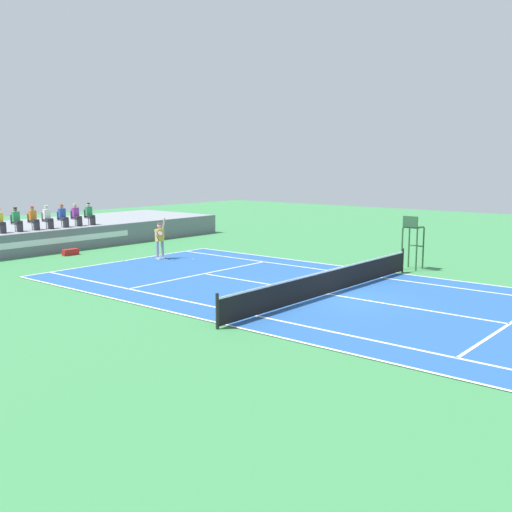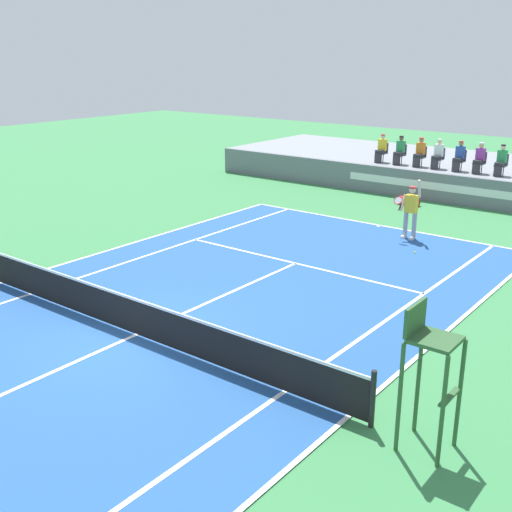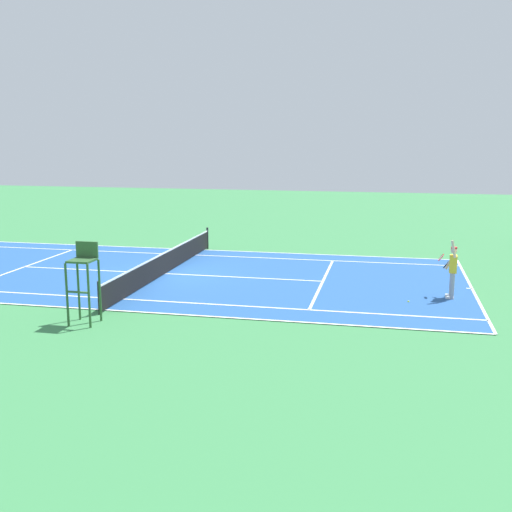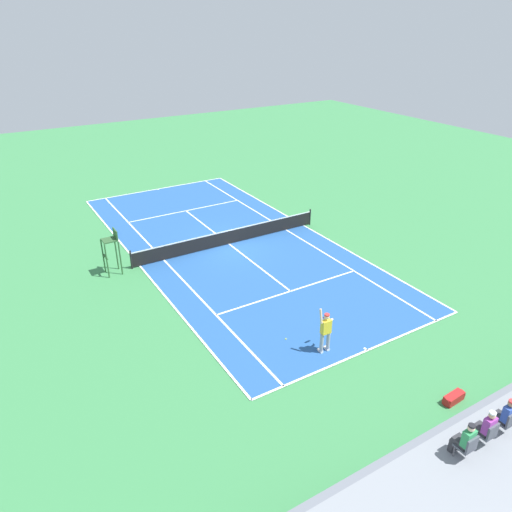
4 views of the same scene
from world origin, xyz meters
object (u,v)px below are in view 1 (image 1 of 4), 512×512
at_px(spectator_seated_3, 48,217).
at_px(tennis_ball, 193,259).
at_px(spectator_seated_2, 33,219).
at_px(spectator_seated_4, 63,216).
at_px(tennis_player, 160,239).
at_px(equipment_bag, 70,252).
at_px(spectator_seated_6, 90,214).
at_px(umpire_chair, 413,235).
at_px(spectator_seated_1, 17,220).
at_px(spectator_seated_0, 0,221).
at_px(spectator_seated_5, 76,215).

xyz_separation_m(spectator_seated_3, tennis_ball, (2.87, -8.35, -1.80)).
relative_size(spectator_seated_2, spectator_seated_4, 1.00).
bearing_deg(tennis_player, tennis_ball, -58.20).
xyz_separation_m(spectator_seated_4, equipment_bag, (-1.11, -2.30, -1.67)).
xyz_separation_m(spectator_seated_6, equipment_bag, (-2.86, -2.30, -1.67)).
relative_size(tennis_player, umpire_chair, 0.85).
distance_m(spectator_seated_1, spectator_seated_6, 4.49).
relative_size(spectator_seated_4, equipment_bag, 1.38).
height_order(tennis_player, equipment_bag, tennis_player).
distance_m(tennis_ball, umpire_chair, 10.64).
height_order(spectator_seated_0, umpire_chair, spectator_seated_0).
bearing_deg(spectator_seated_3, spectator_seated_0, 180.00).
bearing_deg(spectator_seated_3, spectator_seated_2, 180.00).
relative_size(spectator_seated_1, spectator_seated_3, 1.00).
bearing_deg(spectator_seated_5, equipment_bag, -130.67).
bearing_deg(spectator_seated_6, spectator_seated_5, 180.00).
height_order(spectator_seated_2, umpire_chair, spectator_seated_2).
xyz_separation_m(spectator_seated_2, spectator_seated_5, (2.64, 0.00, 0.00)).
relative_size(spectator_seated_3, spectator_seated_5, 1.00).
relative_size(spectator_seated_0, tennis_ball, 18.60).
distance_m(spectator_seated_2, spectator_seated_5, 2.64).
bearing_deg(spectator_seated_0, tennis_player, -55.90).
distance_m(spectator_seated_4, umpire_chair, 19.01).
relative_size(spectator_seated_6, equipment_bag, 1.38).
bearing_deg(tennis_player, spectator_seated_2, 112.13).
bearing_deg(spectator_seated_3, spectator_seated_1, 180.00).
xyz_separation_m(spectator_seated_0, tennis_player, (4.68, -6.91, -0.84)).
relative_size(spectator_seated_1, umpire_chair, 0.52).
xyz_separation_m(spectator_seated_6, tennis_ball, (0.17, -8.35, -1.80)).
bearing_deg(spectator_seated_4, spectator_seated_6, 0.00).
height_order(umpire_chair, equipment_bag, umpire_chair).
xyz_separation_m(spectator_seated_0, spectator_seated_3, (2.70, 0.00, 0.00)).
xyz_separation_m(spectator_seated_1, spectator_seated_6, (4.49, 0.00, 0.00)).
height_order(spectator_seated_0, equipment_bag, spectator_seated_0).
bearing_deg(equipment_bag, spectator_seated_1, 125.27).
bearing_deg(tennis_ball, tennis_player, 121.80).
distance_m(tennis_player, umpire_chair, 12.24).
bearing_deg(spectator_seated_5, tennis_player, -88.64).
bearing_deg(spectator_seated_1, spectator_seated_4, 0.00).
height_order(tennis_ball, equipment_bag, equipment_bag).
distance_m(spectator_seated_5, equipment_bag, 3.46).
bearing_deg(spectator_seated_6, spectator_seated_4, 180.00).
distance_m(spectator_seated_0, spectator_seated_4, 3.65).
bearing_deg(spectator_seated_5, spectator_seated_4, 180.00).
distance_m(spectator_seated_2, tennis_player, 7.50).
distance_m(spectator_seated_3, equipment_bag, 2.85).
xyz_separation_m(spectator_seated_3, spectator_seated_6, (2.70, 0.00, 0.00)).
relative_size(spectator_seated_3, spectator_seated_4, 1.00).
xyz_separation_m(spectator_seated_4, tennis_player, (1.03, -6.91, -0.84)).
xyz_separation_m(spectator_seated_0, spectator_seated_5, (4.51, 0.00, 0.00)).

